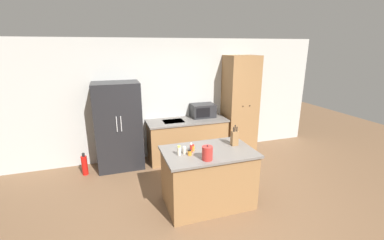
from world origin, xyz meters
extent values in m
plane|color=brown|center=(0.00, 0.00, 0.00)|extent=(14.00, 14.00, 0.00)
cube|color=#B2B2AD|center=(0.00, 2.33, 1.30)|extent=(7.20, 0.06, 2.60)
cube|color=black|center=(-1.16, 1.98, 0.89)|extent=(0.90, 0.63, 1.77)
cylinder|color=silver|center=(-1.20, 1.65, 1.03)|extent=(0.02, 0.02, 0.30)
cylinder|color=silver|center=(-1.12, 1.65, 1.03)|extent=(0.02, 0.02, 0.30)
cube|color=olive|center=(0.28, 1.98, 0.43)|extent=(1.70, 0.65, 0.85)
cube|color=slate|center=(0.28, 1.98, 0.87)|extent=(1.74, 0.69, 0.03)
cube|color=#9EA0A3|center=(-0.02, 1.98, 0.88)|extent=(0.44, 0.34, 0.01)
cube|color=olive|center=(1.58, 2.00, 1.12)|extent=(0.71, 0.59, 2.24)
sphere|color=black|center=(1.49, 1.70, 1.17)|extent=(0.02, 0.02, 0.02)
sphere|color=black|center=(1.66, 1.70, 1.17)|extent=(0.02, 0.02, 0.02)
cube|color=olive|center=(0.08, 0.20, 0.44)|extent=(1.33, 0.83, 0.87)
cube|color=slate|center=(0.08, 0.20, 0.89)|extent=(1.39, 0.89, 0.03)
cube|color=#232326|center=(0.70, 2.09, 1.04)|extent=(0.52, 0.37, 0.30)
cube|color=black|center=(0.63, 1.90, 1.04)|extent=(0.31, 0.01, 0.21)
cube|color=olive|center=(0.55, 0.28, 1.02)|extent=(0.11, 0.08, 0.23)
cylinder|color=black|center=(0.52, 0.27, 1.18)|extent=(0.02, 0.02, 0.08)
cylinder|color=black|center=(0.55, 0.28, 1.19)|extent=(0.02, 0.02, 0.11)
cylinder|color=black|center=(0.58, 0.27, 1.18)|extent=(0.02, 0.02, 0.08)
cylinder|color=orange|center=(-0.15, 0.28, 0.95)|extent=(0.06, 0.06, 0.08)
cylinder|color=red|center=(-0.15, 0.28, 1.00)|extent=(0.04, 0.04, 0.02)
cylinder|color=orange|center=(-0.25, 0.13, 0.94)|extent=(0.06, 0.06, 0.07)
cylinder|color=black|center=(-0.25, 0.13, 0.98)|extent=(0.05, 0.05, 0.01)
cylinder|color=#B2281E|center=(-0.20, 0.22, 0.97)|extent=(0.04, 0.04, 0.12)
cylinder|color=silver|center=(-0.20, 0.22, 1.04)|extent=(0.03, 0.03, 0.03)
cylinder|color=beige|center=(-0.30, 0.21, 0.95)|extent=(0.06, 0.06, 0.09)
cylinder|color=silver|center=(-0.30, 0.21, 1.01)|extent=(0.04, 0.04, 0.02)
cylinder|color=beige|center=(-0.39, 0.18, 0.97)|extent=(0.05, 0.05, 0.12)
cylinder|color=#E5DB4C|center=(-0.39, 0.18, 1.04)|extent=(0.04, 0.04, 0.03)
cylinder|color=#B72D28|center=(-0.06, -0.09, 1.01)|extent=(0.15, 0.15, 0.20)
sphere|color=#262628|center=(-0.06, -0.09, 1.12)|extent=(0.02, 0.02, 0.02)
cylinder|color=red|center=(-1.86, 1.83, 0.19)|extent=(0.11, 0.11, 0.38)
cylinder|color=black|center=(-1.86, 1.83, 0.42)|extent=(0.05, 0.05, 0.07)
camera|label=1|loc=(-1.30, -3.16, 2.45)|focal=24.00mm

